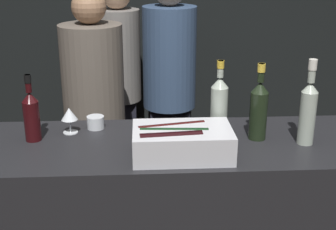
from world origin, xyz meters
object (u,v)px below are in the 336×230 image
person_blond_tee (169,83)px  person_grey_polo (94,106)px  ice_bin_with_bottles (180,141)px  rose_wine_bottle (219,106)px  person_in_hoodie (119,77)px  candle_votive (96,122)px  wine_glass (69,115)px  red_wine_bottle_black_foil (31,114)px  white_wine_bottle (308,109)px  champagne_bottle (259,108)px

person_blond_tee → person_grey_polo: (-0.51, -0.36, -0.04)m
ice_bin_with_bottles → rose_wine_bottle: 0.29m
rose_wine_bottle → person_in_hoodie: (-0.52, 1.52, -0.27)m
ice_bin_with_bottles → candle_votive: 0.51m
ice_bin_with_bottles → candle_votive: bearing=138.7°
wine_glass → rose_wine_bottle: 0.70m
wine_glass → person_blond_tee: 1.29m
rose_wine_bottle → red_wine_bottle_black_foil: size_ratio=1.18×
person_blond_tee → wine_glass: bearing=177.5°
candle_votive → rose_wine_bottle: size_ratio=0.23×
white_wine_bottle → candle_votive: bearing=166.0°
person_in_hoodie → person_grey_polo: 0.65m
candle_votive → red_wine_bottle_black_foil: 0.31m
wine_glass → white_wine_bottle: white_wine_bottle is taller
wine_glass → rose_wine_bottle: (0.69, -0.09, 0.06)m
ice_bin_with_bottles → person_in_hoodie: bearing=100.9°
red_wine_bottle_black_foil → person_in_hoodie: (0.32, 1.50, -0.24)m
wine_glass → ice_bin_with_bottles: bearing=-29.7°
person_in_hoodie → candle_votive: bearing=74.0°
candle_votive → person_blond_tee: bearing=69.0°
ice_bin_with_bottles → red_wine_bottle_black_foil: (-0.65, 0.20, 0.06)m
person_blond_tee → red_wine_bottle_black_foil: bearing=173.2°
red_wine_bottle_black_foil → rose_wine_bottle: bearing=-0.8°
wine_glass → person_in_hoodie: size_ratio=0.08×
candle_votive → white_wine_bottle: (0.95, -0.24, 0.13)m
red_wine_bottle_black_foil → white_wine_bottle: bearing=-5.0°
ice_bin_with_bottles → person_in_hoodie: (-0.33, 1.71, -0.19)m
rose_wine_bottle → person_grey_polo: person_grey_polo is taller
ice_bin_with_bottles → rose_wine_bottle: (0.19, 0.19, 0.09)m
wine_glass → champagne_bottle: 0.87m
ice_bin_with_bottles → person_in_hoodie: person_in_hoodie is taller
candle_votive → champagne_bottle: size_ratio=0.24×
person_in_hoodie → person_blond_tee: bearing=129.9°
red_wine_bottle_black_foil → person_blond_tee: bearing=60.7°
rose_wine_bottle → person_grey_polo: size_ratio=0.22×
red_wine_bottle_black_foil → person_in_hoodie: size_ratio=0.19×
candle_votive → white_wine_bottle: white_wine_bottle is taller
white_wine_bottle → person_in_hoodie: person_in_hoodie is taller
ice_bin_with_bottles → wine_glass: ice_bin_with_bottles is taller
champagne_bottle → person_blond_tee: (-0.33, 1.27, -0.24)m
ice_bin_with_bottles → champagne_bottle: (0.37, 0.16, 0.08)m
ice_bin_with_bottles → wine_glass: size_ratio=3.34×
white_wine_bottle → person_grey_polo: person_grey_polo is taller
person_in_hoodie → wine_glass: bearing=69.5°
ice_bin_with_bottles → red_wine_bottle_black_foil: 0.68m
ice_bin_with_bottles → wine_glass: 0.57m
wine_glass → rose_wine_bottle: size_ratio=0.34×
rose_wine_bottle → person_grey_polo: bearing=126.5°
champagne_bottle → red_wine_bottle_black_foil: 1.02m
rose_wine_bottle → person_grey_polo: (-0.66, 0.88, -0.29)m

